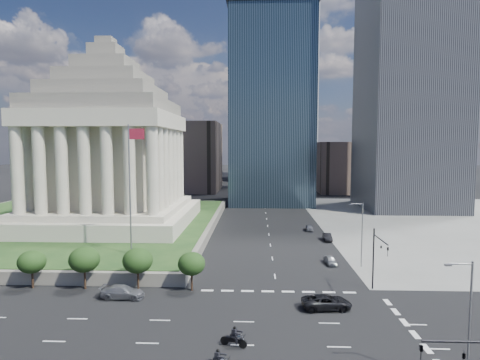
{
  "coord_description": "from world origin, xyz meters",
  "views": [
    {
      "loc": [
        -2.77,
        -36.04,
        18.67
      ],
      "look_at": [
        -4.76,
        13.73,
        14.37
      ],
      "focal_mm": 30.0,
      "sensor_mm": 36.0,
      "label": 1
    }
  ],
  "objects_px": {
    "pickup_truck": "(327,302)",
    "motorcycle_trail": "(234,336)",
    "flagpole": "(131,182)",
    "war_memorial": "(108,133)",
    "street_lamp_north": "(361,231)",
    "parked_sedan_far": "(309,228)",
    "parked_sedan_near": "(330,260)",
    "motorcycle_lead": "(217,360)",
    "traffic_signal_ne": "(378,253)",
    "parked_sedan_mid": "(327,237)",
    "suv_grey": "(123,292)",
    "street_lamp_south": "(468,317)"
  },
  "relations": [
    {
      "from": "pickup_truck",
      "to": "parked_sedan_near",
      "type": "height_order",
      "value": "pickup_truck"
    },
    {
      "from": "war_memorial",
      "to": "motorcycle_trail",
      "type": "xyz_separation_m",
      "value": [
        29.21,
        -48.28,
        -20.41
      ]
    },
    {
      "from": "flagpole",
      "to": "parked_sedan_mid",
      "type": "relative_size",
      "value": 4.75
    },
    {
      "from": "street_lamp_north",
      "to": "pickup_truck",
      "type": "height_order",
      "value": "street_lamp_north"
    },
    {
      "from": "suv_grey",
      "to": "war_memorial",
      "type": "bearing_deg",
      "value": 22.82
    },
    {
      "from": "parked_sedan_mid",
      "to": "parked_sedan_far",
      "type": "distance_m",
      "value": 9.27
    },
    {
      "from": "parked_sedan_mid",
      "to": "parked_sedan_far",
      "type": "bearing_deg",
      "value": 106.86
    },
    {
      "from": "traffic_signal_ne",
      "to": "suv_grey",
      "type": "relative_size",
      "value": 1.49
    },
    {
      "from": "suv_grey",
      "to": "pickup_truck",
      "type": "bearing_deg",
      "value": -94.4
    },
    {
      "from": "pickup_truck",
      "to": "motorcycle_trail",
      "type": "xyz_separation_m",
      "value": [
        -10.17,
        -9.06,
        0.2
      ]
    },
    {
      "from": "flagpole",
      "to": "motorcycle_lead",
      "type": "height_order",
      "value": "flagpole"
    },
    {
      "from": "street_lamp_north",
      "to": "parked_sedan_mid",
      "type": "height_order",
      "value": "street_lamp_north"
    },
    {
      "from": "suv_grey",
      "to": "parked_sedan_mid",
      "type": "relative_size",
      "value": 1.27
    },
    {
      "from": "pickup_truck",
      "to": "suv_grey",
      "type": "bearing_deg",
      "value": 79.63
    },
    {
      "from": "pickup_truck",
      "to": "parked_sedan_mid",
      "type": "xyz_separation_m",
      "value": [
        5.97,
        33.32,
        -0.09
      ]
    },
    {
      "from": "parked_sedan_far",
      "to": "traffic_signal_ne",
      "type": "bearing_deg",
      "value": -81.63
    },
    {
      "from": "parked_sedan_far",
      "to": "pickup_truck",
      "type": "bearing_deg",
      "value": -91.88
    },
    {
      "from": "motorcycle_trail",
      "to": "traffic_signal_ne",
      "type": "bearing_deg",
      "value": 57.31
    },
    {
      "from": "parked_sedan_near",
      "to": "flagpole",
      "type": "bearing_deg",
      "value": 179.52
    },
    {
      "from": "street_lamp_south",
      "to": "motorcycle_trail",
      "type": "relative_size",
      "value": 3.76
    },
    {
      "from": "parked_sedan_far",
      "to": "parked_sedan_near",
      "type": "bearing_deg",
      "value": -86.98
    },
    {
      "from": "parked_sedan_near",
      "to": "motorcycle_trail",
      "type": "relative_size",
      "value": 1.42
    },
    {
      "from": "flagpole",
      "to": "street_lamp_south",
      "type": "bearing_deg",
      "value": -40.47
    },
    {
      "from": "parked_sedan_near",
      "to": "traffic_signal_ne",
      "type": "bearing_deg",
      "value": -79.05
    },
    {
      "from": "parked_sedan_near",
      "to": "motorcycle_lead",
      "type": "relative_size",
      "value": 1.47
    },
    {
      "from": "flagpole",
      "to": "traffic_signal_ne",
      "type": "distance_m",
      "value": 36.69
    },
    {
      "from": "motorcycle_trail",
      "to": "motorcycle_lead",
      "type": "bearing_deg",
      "value": -87.64
    },
    {
      "from": "traffic_signal_ne",
      "to": "war_memorial",
      "type": "bearing_deg",
      "value": 143.58
    },
    {
      "from": "parked_sedan_mid",
      "to": "street_lamp_south",
      "type": "bearing_deg",
      "value": -85.45
    },
    {
      "from": "flagpole",
      "to": "motorcycle_lead",
      "type": "bearing_deg",
      "value": -60.8
    },
    {
      "from": "flagpole",
      "to": "parked_sedan_mid",
      "type": "distance_m",
      "value": 39.78
    },
    {
      "from": "motorcycle_lead",
      "to": "parked_sedan_near",
      "type": "bearing_deg",
      "value": 78.27
    },
    {
      "from": "parked_sedan_mid",
      "to": "pickup_truck",
      "type": "bearing_deg",
      "value": -97.97
    },
    {
      "from": "traffic_signal_ne",
      "to": "parked_sedan_near",
      "type": "distance_m",
      "value": 13.82
    },
    {
      "from": "parked_sedan_near",
      "to": "motorcycle_trail",
      "type": "xyz_separation_m",
      "value": [
        -13.79,
        -26.52,
        0.35
      ]
    },
    {
      "from": "parked_sedan_near",
      "to": "street_lamp_north",
      "type": "bearing_deg",
      "value": -20.63
    },
    {
      "from": "flagpole",
      "to": "motorcycle_trail",
      "type": "xyz_separation_m",
      "value": [
        17.04,
        -24.28,
        -12.12
      ]
    },
    {
      "from": "street_lamp_north",
      "to": "parked_sedan_near",
      "type": "height_order",
      "value": "street_lamp_north"
    },
    {
      "from": "war_memorial",
      "to": "parked_sedan_near",
      "type": "distance_m",
      "value": 52.47
    },
    {
      "from": "pickup_truck",
      "to": "parked_sedan_far",
      "type": "distance_m",
      "value": 42.44
    },
    {
      "from": "motorcycle_lead",
      "to": "pickup_truck",
      "type": "bearing_deg",
      "value": 63.56
    },
    {
      "from": "parked_sedan_far",
      "to": "motorcycle_trail",
      "type": "xyz_separation_m",
      "value": [
        -13.79,
        -51.34,
        0.34
      ]
    },
    {
      "from": "flagpole",
      "to": "parked_sedan_near",
      "type": "height_order",
      "value": "flagpole"
    },
    {
      "from": "pickup_truck",
      "to": "motorcycle_lead",
      "type": "bearing_deg",
      "value": 134.06
    },
    {
      "from": "street_lamp_north",
      "to": "motorcycle_trail",
      "type": "height_order",
      "value": "street_lamp_north"
    },
    {
      "from": "street_lamp_south",
      "to": "traffic_signal_ne",
      "type": "bearing_deg",
      "value": 92.41
    },
    {
      "from": "street_lamp_north",
      "to": "flagpole",
      "type": "bearing_deg",
      "value": -178.37
    },
    {
      "from": "street_lamp_north",
      "to": "suv_grey",
      "type": "bearing_deg",
      "value": -156.6
    },
    {
      "from": "street_lamp_north",
      "to": "parked_sedan_far",
      "type": "relative_size",
      "value": 2.64
    },
    {
      "from": "parked_sedan_mid",
      "to": "motorcycle_lead",
      "type": "relative_size",
      "value": 1.63
    }
  ]
}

